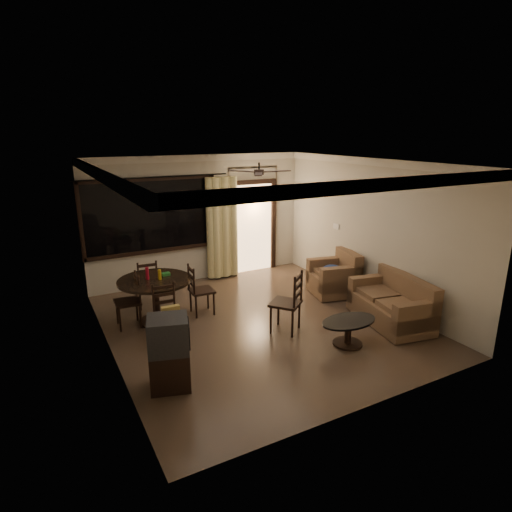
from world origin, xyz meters
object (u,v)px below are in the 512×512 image
tv_cabinet (169,353)px  coffee_table (348,328)px  dining_chair_north (147,292)px  sofa (393,305)px  armchair (336,277)px  dining_table (155,288)px  dining_chair_west (129,311)px  dining_chair_east (201,299)px  dining_chair_south (168,325)px  side_chair (286,314)px

tv_cabinet → coffee_table: size_ratio=1.04×
dining_chair_north → sofa: dining_chair_north is taller
dining_chair_north → armchair: (3.63, -1.20, 0.08)m
dining_chair_north → coffee_table: 3.90m
dining_table → sofa: size_ratio=0.76×
dining_chair_west → tv_cabinet: tv_cabinet is taller
dining_chair_east → sofa: (2.84, -1.98, 0.05)m
dining_chair_south → dining_chair_north: same height
dining_chair_west → side_chair: (2.30, -1.45, 0.03)m
dining_chair_west → armchair: 4.17m
armchair → coffee_table: armchair is taller
side_chair → dining_table: bearing=-76.7°
dining_table → tv_cabinet: (-0.40, -2.09, -0.13)m
dining_chair_west → sofa: dining_chair_west is taller
dining_table → side_chair: side_chair is taller
dining_chair_south → armchair: bearing=9.8°
sofa → armchair: size_ratio=1.61×
dining_chair_east → armchair: bearing=-94.4°
dining_table → tv_cabinet: size_ratio=1.29×
dining_chair_east → dining_chair_south: same height
dining_chair_west → dining_chair_east: size_ratio=1.00×
dining_table → dining_chair_west: size_ratio=1.35×
dining_chair_west → coffee_table: dining_chair_west is taller
tv_cabinet → armchair: 4.40m
dining_chair_west → coffee_table: 3.73m
coffee_table → dining_chair_east: bearing=125.6°
tv_cabinet → coffee_table: (2.84, -0.20, -0.22)m
coffee_table → side_chair: side_chair is taller
coffee_table → side_chair: size_ratio=0.90×
armchair → dining_chair_east: bearing=-174.5°
dining_chair_north → sofa: size_ratio=0.56×
sofa → coffee_table: size_ratio=1.77×
side_chair → sofa: bearing=122.6°
dining_chair_east → tv_cabinet: (-1.23, -2.04, 0.22)m
dining_table → coffee_table: (2.44, -2.29, -0.35)m
dining_chair_north → dining_chair_south: bearing=90.0°
dining_chair_east → side_chair: size_ratio=0.89×
tv_cabinet → armchair: tv_cabinet is taller
dining_table → dining_chair_east: (0.83, -0.05, -0.35)m
tv_cabinet → side_chair: 2.34m
dining_chair_west → dining_table: bearing=87.7°
tv_cabinet → dining_chair_south: bearing=90.8°
side_chair → dining_chair_south: bearing=-55.5°
dining_chair_west → coffee_table: bearing=54.4°
dining_table → tv_cabinet: 2.13m
coffee_table → dining_chair_south: bearing=150.1°
sofa → armchair: (-0.01, 1.60, 0.03)m
tv_cabinet → dining_chair_west: bearing=108.6°
sofa → dining_chair_north: bearing=152.9°
tv_cabinet → dining_table: bearing=95.9°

